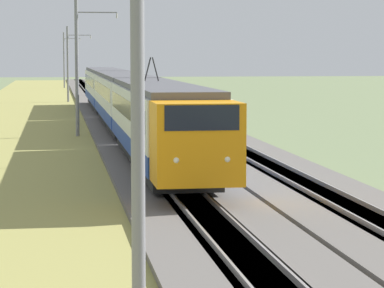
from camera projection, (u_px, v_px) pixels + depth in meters
The scene contains 10 objects.
ballast_main at pixel (125, 132), 56.96m from camera, with size 240.00×4.40×0.30m.
ballast_adjacent at pixel (197, 131), 57.63m from camera, with size 240.00×4.40×0.30m.
track_main at pixel (125, 132), 56.95m from camera, with size 240.00×1.57×0.45m.
track_adjacent at pixel (197, 131), 57.63m from camera, with size 240.00×1.57×0.45m.
grass_verge at pixel (22, 135), 56.03m from camera, with size 240.00×11.03×0.12m.
passenger_train at pixel (123, 97), 58.41m from camera, with size 63.50×2.82×4.86m.
catenary_mast_near at pixel (142, 94), 14.05m from camera, with size 0.22×2.56×8.43m.
catenary_mast_mid at pixel (78, 66), 53.87m from camera, with size 0.22×2.56×8.38m.
catenary_mast_far at pixel (68, 63), 93.71m from camera, with size 0.22×2.56×7.90m.
catenary_mast_distant at pixel (64, 60), 133.50m from camera, with size 0.22×2.56×8.28m.
Camera 1 is at (-6.75, 4.26, 4.96)m, focal length 85.00 mm.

